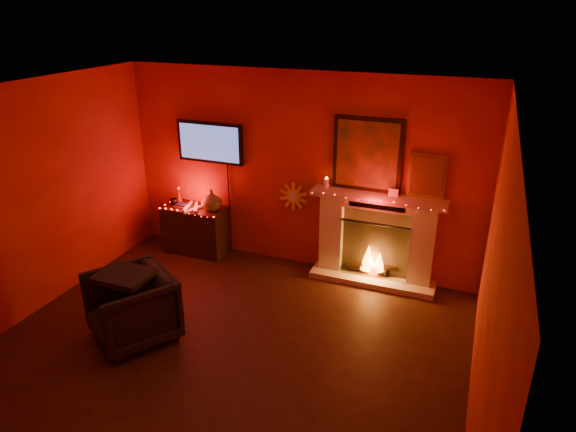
% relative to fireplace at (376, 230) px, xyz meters
% --- Properties ---
extents(room, '(5.00, 5.00, 5.00)m').
position_rel_fireplace_xyz_m(room, '(-1.14, -2.39, 0.63)').
color(room, black).
rests_on(room, ground).
extents(floor, '(5.00, 5.00, 0.00)m').
position_rel_fireplace_xyz_m(floor, '(-1.14, -2.39, -0.72)').
color(floor, black).
rests_on(floor, ground).
extents(fireplace, '(1.72, 0.40, 2.18)m').
position_rel_fireplace_xyz_m(fireplace, '(0.00, 0.00, 0.00)').
color(fireplace, beige).
rests_on(fireplace, floor).
extents(tv, '(1.00, 0.07, 1.24)m').
position_rel_fireplace_xyz_m(tv, '(-2.44, 0.06, 0.92)').
color(tv, black).
rests_on(tv, room).
extents(sunburst_clock, '(0.40, 0.03, 0.40)m').
position_rel_fireplace_xyz_m(sunburst_clock, '(-1.19, 0.09, 0.28)').
color(sunburst_clock, gold).
rests_on(sunburst_clock, room).
extents(console_table, '(0.93, 0.55, 1.01)m').
position_rel_fireplace_xyz_m(console_table, '(-2.63, -0.13, -0.32)').
color(console_table, black).
rests_on(console_table, floor).
extents(armchair, '(1.17, 1.18, 0.78)m').
position_rel_fireplace_xyz_m(armchair, '(-2.18, -2.27, -0.33)').
color(armchair, black).
rests_on(armchair, floor).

